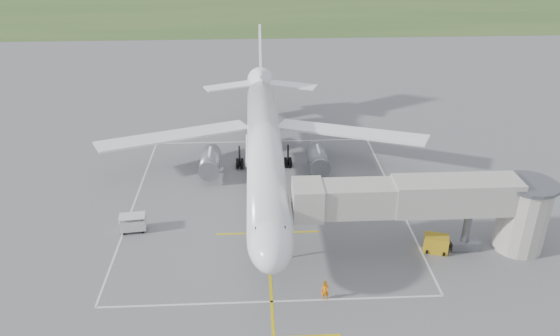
{
  "coord_description": "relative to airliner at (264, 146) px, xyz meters",
  "views": [
    {
      "loc": [
        -1.09,
        -54.4,
        29.25
      ],
      "look_at": [
        1.5,
        -4.0,
        4.0
      ],
      "focal_mm": 35.0,
      "sensor_mm": 36.0,
      "label": 1
    }
  ],
  "objects": [
    {
      "name": "gpu_unit",
      "position": [
        15.27,
        -14.54,
        -3.6
      ],
      "size": [
        2.45,
        2.01,
        1.6
      ],
      "rotation": [
        0.0,
        0.0,
        -0.29
      ],
      "color": "#B38D16",
      "rests_on": "ground"
    },
    {
      "name": "apron_markings",
      "position": [
        0.0,
        -6.57,
        -4.38
      ],
      "size": [
        28.2,
        60.0,
        0.01
      ],
      "color": "gold",
      "rests_on": "ground"
    },
    {
      "name": "ground",
      "position": [
        0.0,
        -0.75,
        -4.39
      ],
      "size": [
        700.0,
        700.0,
        0.0
      ],
      "primitive_type": "plane",
      "color": "#5E5E60",
      "rests_on": "ground"
    },
    {
      "name": "ramp_worker_wing",
      "position": [
        -6.69,
        2.24,
        -3.52
      ],
      "size": [
        1.06,
        1.08,
        1.75
      ],
      "primitive_type": "imported",
      "rotation": [
        0.0,
        0.0,
        2.29
      ],
      "color": "orange",
      "rests_on": "ground"
    },
    {
      "name": "airliner",
      "position": [
        0.0,
        0.0,
        0.0
      ],
      "size": [
        38.93,
        46.75,
        13.52
      ],
      "color": "white",
      "rests_on": "ground"
    },
    {
      "name": "jet_bridge",
      "position": [
        15.72,
        -14.25,
        0.35
      ],
      "size": [
        23.4,
        5.0,
        7.2
      ],
      "color": "#9A968B",
      "rests_on": "ground"
    },
    {
      "name": "baggage_cart",
      "position": [
        -13.02,
        -9.69,
        -3.52
      ],
      "size": [
        2.6,
        1.73,
        1.71
      ],
      "rotation": [
        0.0,
        0.0,
        0.11
      ],
      "color": "silver",
      "rests_on": "ground"
    },
    {
      "name": "ramp_worker_nose",
      "position": [
        4.32,
        -20.67,
        -3.52
      ],
      "size": [
        0.7,
        0.51,
        1.75
      ],
      "primitive_type": "imported",
      "rotation": [
        0.0,
        0.0,
        -0.16
      ],
      "color": "orange",
      "rests_on": "ground"
    }
  ]
}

